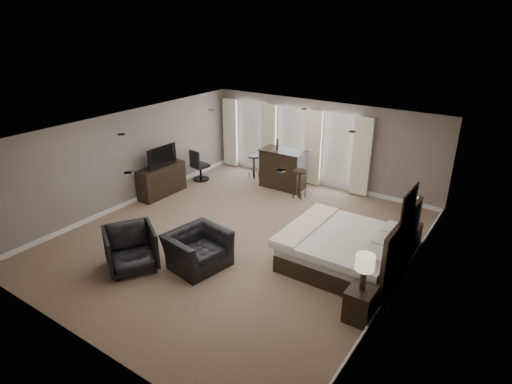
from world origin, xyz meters
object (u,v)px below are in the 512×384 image
Objects in this scene: tv at (160,164)px; armchair_near at (197,244)px; lamp_far at (412,212)px; bar_stool_right at (300,184)px; nightstand_far at (408,237)px; armchair_far at (131,247)px; bar_stool_left at (254,167)px; bar_counter at (283,169)px; desk_chair at (200,165)px; bed at (348,235)px; dresser at (162,180)px; lamp_near at (364,273)px; nightstand_near at (360,304)px.

armchair_near is (3.44, -2.32, -0.44)m from tv.
lamp_far is 3.68m from bar_stool_right.
armchair_far is at bearing -138.41° from nightstand_far.
armchair_far is at bearing -81.24° from bar_stool_left.
nightstand_far is at bearing -37.52° from armchair_near.
bar_counter reaches higher than desk_chair.
lamp_far reaches higher than bar_stool_right.
dresser is (-6.03, 0.57, -0.30)m from bed.
armchair_near is at bearing -175.05° from lamp_near.
nightstand_near is at bearing -106.25° from tv.
armchair_near reaches higher than nightstand_far.
armchair_near is at bearing -145.96° from bed.
bar_stool_left is (-1.19, 0.16, -0.22)m from bar_counter.
tv is at bearing -118.65° from bar_stool_left.
nightstand_near is 4.71m from armchair_far.
lamp_far is at bearing 0.00° from nightstand_far.
bed is 4.57m from bar_counter.
bar_stool_right is at bearing 130.28° from lamp_near.
dresser is 1.52× the size of armchair_far.
armchair_near is 0.87× the size of bar_counter.
tv is at bearing 174.62° from bed.
nightstand_near is 0.58× the size of tv.
lamp_near is 2.90m from lamp_far.
lamp_near reaches higher than nightstand_far.
nightstand_far is at bearing -18.75° from bar_stool_right.
lamp_near is at bearing 0.00° from nightstand_near.
desk_chair is at bearing 160.22° from bed.
desk_chair is (-6.77, 0.67, 0.21)m from nightstand_far.
lamp_near is 5.36m from bar_stool_right.
nightstand_near is at bearing -75.15° from armchair_near.
nightstand_near reaches higher than nightstand_far.
lamp_near is at bearing -40.56° from bar_stool_left.
nightstand_far is at bearing -82.73° from tv.
bar_stool_right is (0.03, 4.37, -0.10)m from armchair_near.
bar_counter reaches higher than tv.
bed is at bearing -121.54° from nightstand_far.
dresser is at bearing -149.36° from bar_stool_right.
tv is at bearing 67.83° from armchair_far.
armchair_far is 5.90m from bar_stool_left.
bar_stool_right is 3.36m from desk_chair.
nightstand_far is 6.11m from armchair_far.
armchair_near is 1.41× the size of bar_stool_right.
lamp_near is 0.56× the size of armchair_near.
bar_stool_right is at bearing 9.47° from armchair_near.
tv is at bearing -149.36° from bar_stool_right.
bar_stool_left is at bearing 139.44° from lamp_near.
nightstand_far is at bearing -174.51° from desk_chair.
desk_chair reaches higher than nightstand_near.
desk_chair is (-2.49, -0.95, -0.09)m from bar_counter.
dresser is at bearing -118.65° from bar_stool_left.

